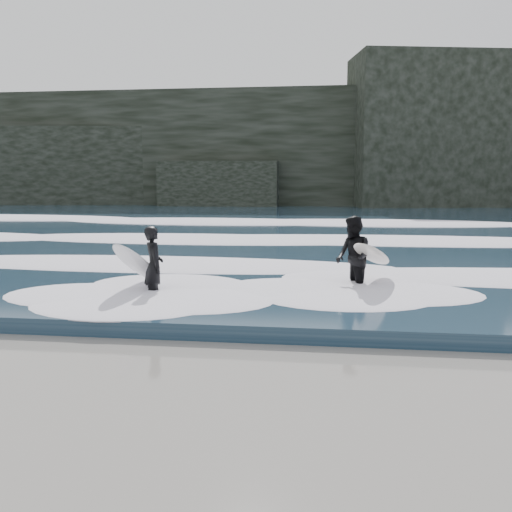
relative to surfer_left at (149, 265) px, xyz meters
name	(u,v)px	position (x,y,z in m)	size (l,w,h in m)	color
ground	(195,420)	(2.37, -5.66, -0.85)	(120.00, 120.00, 0.00)	#72644D
sea	(308,219)	(2.37, 23.34, -0.70)	(90.00, 52.00, 0.30)	#1C3345
headland	(317,151)	(2.37, 40.34, 4.15)	(70.00, 9.00, 10.00)	black
foam_near	(275,264)	(2.37, 3.34, -0.45)	(60.00, 3.20, 0.20)	white
foam_mid	(293,237)	(2.37, 10.34, -0.43)	(60.00, 4.00, 0.24)	white
foam_far	(305,219)	(2.37, 19.34, -0.40)	(60.00, 4.80, 0.30)	white
surfer_left	(149,265)	(0.00, 0.00, 0.00)	(1.08, 2.00, 1.68)	black
surfer_right	(355,257)	(4.39, 1.22, 0.09)	(1.55, 2.30, 1.85)	black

